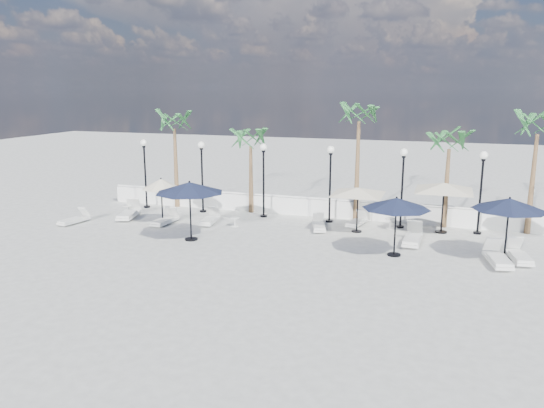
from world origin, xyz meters
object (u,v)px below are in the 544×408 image
(parasol_navy_left, at_px, (190,188))
(parasol_navy_right, at_px, (509,204))
(lounger_0, at_px, (74,219))
(parasol_cream_sq_b, at_px, (444,183))
(lounger_5, at_px, (357,221))
(lounger_1, at_px, (129,213))
(lounger_2, at_px, (165,220))
(lounger_6, at_px, (519,255))
(parasol_cream_sq_a, at_px, (358,188))
(parasol_cream_small, at_px, (161,184))
(parasol_navy_mid, at_px, (396,204))
(lounger_4, at_px, (319,225))
(lounger_8, at_px, (498,258))
(lounger_3, at_px, (210,219))
(lounger_7, at_px, (413,238))

(parasol_navy_left, bearing_deg, parasol_navy_right, 6.15)
(lounger_0, height_order, parasol_cream_sq_b, parasol_cream_sq_b)
(parasol_navy_right, bearing_deg, lounger_5, 151.99)
(lounger_1, height_order, lounger_2, lounger_1)
(lounger_6, height_order, parasol_cream_sq_a, parasol_cream_sq_a)
(parasol_cream_small, bearing_deg, parasol_navy_left, -38.65)
(lounger_5, distance_m, parasol_navy_mid, 5.16)
(lounger_4, height_order, parasol_navy_left, parasol_navy_left)
(lounger_6, relative_size, parasol_navy_left, 0.67)
(parasol_navy_left, bearing_deg, lounger_2, 140.20)
(parasol_navy_mid, xyz_separation_m, parasol_cream_small, (-11.44, 1.55, -0.15))
(lounger_0, relative_size, lounger_4, 0.98)
(lounger_5, bearing_deg, lounger_6, -13.54)
(parasol_navy_mid, bearing_deg, lounger_0, 179.26)
(lounger_4, relative_size, lounger_8, 0.83)
(lounger_3, xyz_separation_m, parasol_navy_right, (13.41, -1.49, 1.99))
(lounger_0, relative_size, lounger_1, 0.79)
(lounger_7, bearing_deg, lounger_1, -178.61)
(parasol_cream_small, bearing_deg, parasol_navy_right, -2.59)
(lounger_1, distance_m, parasol_navy_mid, 13.97)
(lounger_1, xyz_separation_m, lounger_8, (17.58, -1.96, -0.01))
(lounger_2, xyz_separation_m, parasol_cream_small, (-0.16, 0.04, 1.76))
(lounger_0, relative_size, parasol_cream_sq_a, 0.39)
(lounger_5, xyz_separation_m, lounger_7, (2.81, -2.33, 0.06))
(lounger_0, distance_m, parasol_navy_mid, 15.77)
(lounger_1, height_order, parasol_navy_mid, parasol_navy_mid)
(lounger_4, xyz_separation_m, lounger_5, (1.59, 1.34, -0.01))
(lounger_0, xyz_separation_m, parasol_cream_sq_a, (13.62, 2.89, 1.89))
(lounger_4, xyz_separation_m, parasol_cream_small, (-7.64, -1.35, 1.77))
(parasol_cream_small, bearing_deg, lounger_1, 167.43)
(lounger_1, distance_m, lounger_8, 17.69)
(lounger_0, distance_m, lounger_4, 12.15)
(parasol_navy_mid, relative_size, parasol_navy_right, 0.96)
(lounger_4, distance_m, parasol_cream_sq_a, 2.60)
(lounger_0, xyz_separation_m, lounger_4, (11.85, 2.70, 0.00))
(lounger_4, bearing_deg, parasol_cream_sq_a, -10.27)
(lounger_6, height_order, parasol_navy_mid, parasol_navy_mid)
(lounger_1, bearing_deg, lounger_3, -11.17)
(lounger_1, relative_size, parasol_cream_small, 0.97)
(parasol_navy_mid, bearing_deg, parasol_cream_sq_a, 123.22)
(lounger_7, bearing_deg, parasol_navy_left, -163.31)
(lounger_0, distance_m, lounger_7, 16.34)
(lounger_1, xyz_separation_m, lounger_6, (18.39, -1.26, -0.02))
(lounger_5, height_order, parasol_navy_right, parasol_navy_right)
(lounger_4, bearing_deg, lounger_1, 168.24)
(parasol_cream_sq_a, bearing_deg, parasol_cream_small, -170.66)
(lounger_0, height_order, lounger_7, lounger_7)
(parasol_navy_right, height_order, parasol_cream_sq_a, parasol_navy_right)
(lounger_3, relative_size, lounger_5, 1.08)
(lounger_7, bearing_deg, lounger_3, 179.55)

